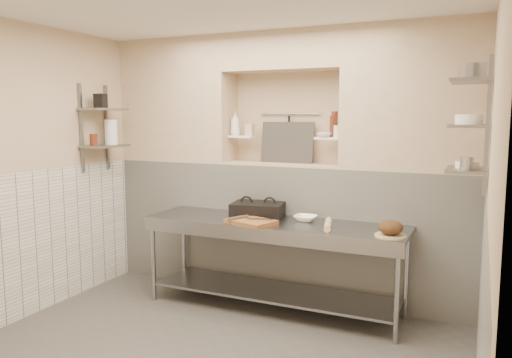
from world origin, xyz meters
The scene contains 46 objects.
wall_left centered at (-2.05, 0.00, 1.40)m, with size 0.10×3.90×2.80m, color #C2A88C.
wall_right centered at (2.05, 0.00, 1.40)m, with size 0.10×3.90×2.80m, color #C2A88C.
wall_back centered at (0.00, 2.00, 1.40)m, with size 4.00×0.10×2.80m, color #C2A88C.
backwall_lower centered at (0.00, 1.75, 0.70)m, with size 4.00×0.40×1.40m, color silver.
alcove_sill centered at (0.00, 1.75, 1.41)m, with size 1.30×0.40×0.02m, color #C2A88C.
backwall_pillar_left centered at (-1.33, 1.75, 2.10)m, with size 1.35×0.40×1.40m, color #C2A88C.
backwall_pillar_right centered at (1.33, 1.75, 2.10)m, with size 1.35×0.40×1.40m, color #C2A88C.
backwall_header centered at (0.00, 1.75, 2.60)m, with size 1.30×0.40×0.40m, color #C2A88C.
wainscot_left centered at (-1.99, 0.00, 0.70)m, with size 0.02×3.90×1.40m, color silver.
wainscot_right centered at (1.99, 0.00, 0.70)m, with size 0.02×3.90×1.40m, color silver.
alcove_shelf_left centered at (-0.50, 1.75, 1.70)m, with size 0.28×0.16×0.03m, color white.
alcove_shelf_right centered at (0.50, 1.75, 1.70)m, with size 0.28×0.16×0.03m, color white.
utensil_rail centered at (0.00, 1.92, 1.95)m, with size 0.02×0.02×0.70m, color gray.
hanging_steel centered at (0.00, 1.90, 1.78)m, with size 0.02×0.02×0.30m, color black.
splash_panel centered at (0.00, 1.85, 1.64)m, with size 0.60×0.02×0.45m, color #383330.
shelf_rail_left_a centered at (-1.98, 1.25, 1.80)m, with size 0.03×0.03×0.95m, color slate.
shelf_rail_left_b centered at (-1.98, 0.85, 1.80)m, with size 0.03×0.03×0.95m, color slate.
wall_shelf_left_lower centered at (-1.84, 1.05, 1.60)m, with size 0.30×0.50×0.03m, color slate.
wall_shelf_left_upper centered at (-1.84, 1.05, 2.00)m, with size 0.30×0.50×0.03m, color slate.
shelf_rail_right_a centered at (1.98, 1.25, 1.85)m, with size 0.03×0.03×1.05m, color slate.
shelf_rail_right_b centered at (1.98, 0.85, 1.85)m, with size 0.03×0.03×1.05m, color slate.
wall_shelf_right_lower centered at (1.84, 1.05, 1.50)m, with size 0.30×0.50×0.03m, color slate.
wall_shelf_right_mid centered at (1.84, 1.05, 1.85)m, with size 0.30×0.50×0.03m, color slate.
wall_shelf_right_upper centered at (1.84, 1.05, 2.20)m, with size 0.30×0.50×0.03m, color slate.
prep_table centered at (0.11, 1.18, 0.64)m, with size 2.60×0.70×0.90m.
panini_press centered at (-0.13, 1.35, 0.97)m, with size 0.58×0.46×0.14m.
cutting_board centered at (-0.04, 1.00, 0.92)m, with size 0.44×0.31×0.04m, color brown.
knife_blade centered at (0.04, 1.03, 0.95)m, with size 0.26×0.03×0.01m, color gray.
tongs centered at (-0.17, 0.97, 0.96)m, with size 0.02×0.02×0.26m, color gray.
mixing_bowl centered at (0.39, 1.34, 0.93)m, with size 0.22×0.22×0.06m, color white.
rolling_pin centered at (0.68, 1.13, 0.93)m, with size 0.06×0.06×0.41m, color tan.
bread_board centered at (1.27, 1.03, 0.91)m, with size 0.27×0.27×0.02m, color tan.
bread_loaf centered at (1.27, 1.03, 0.98)m, with size 0.21×0.21×0.13m, color #4C2D19.
bottle_soap centered at (-0.58, 1.73, 1.85)m, with size 0.10×0.10×0.27m, color white.
jar_alcove centered at (-0.41, 1.77, 1.78)m, with size 0.08×0.08×0.13m, color #C2A88C.
bowl_alcove centered at (0.46, 1.71, 1.74)m, with size 0.15×0.15×0.05m, color white.
condiment_a centered at (0.53, 1.77, 1.82)m, with size 0.06×0.06×0.22m, color #512012.
condiment_b centered at (0.54, 1.78, 1.84)m, with size 0.07×0.07×0.26m, color #512012.
condiment_c centered at (0.58, 1.74, 1.77)m, with size 0.07×0.07×0.12m, color white.
jug_left centered at (-1.84, 1.16, 1.75)m, with size 0.14×0.14×0.28m, color white.
jar_left centered at (-1.84, 0.88, 1.68)m, with size 0.09×0.09×0.13m, color #512012.
box_left_upper centered at (-1.84, 1.01, 2.09)m, with size 0.11×0.11×0.15m, color black.
bowl_right centered at (1.84, 1.07, 1.54)m, with size 0.18×0.18×0.05m, color white.
canister_right centered at (1.84, 0.94, 1.56)m, with size 0.10×0.10×0.10m, color gray.
bowl_right_mid centered at (1.84, 0.98, 1.90)m, with size 0.21×0.21×0.08m, color white.
basket_right centered at (1.84, 1.12, 2.28)m, with size 0.16×0.20×0.13m, color gray.
Camera 1 is at (1.94, -3.26, 1.93)m, focal length 35.00 mm.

